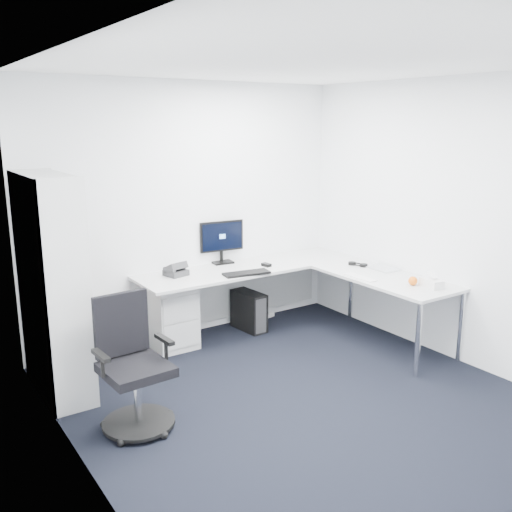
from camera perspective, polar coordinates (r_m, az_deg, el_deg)
ground at (r=4.86m, az=5.62°, el=-14.81°), size 4.20×4.20×0.00m
ceiling at (r=4.31m, az=6.48°, el=18.75°), size 4.20×4.20×0.00m
wall_back at (r=6.12m, az=-6.68°, el=4.45°), size 3.60×0.02×2.70m
wall_left at (r=3.55m, az=-16.98°, el=-2.61°), size 0.02×4.20×2.70m
wall_right at (r=5.69m, az=20.11°, el=3.05°), size 0.02×4.20×2.70m
l_desk at (r=6.05m, az=1.31°, el=-5.13°), size 2.55×1.43×0.74m
drawer_pedestal at (r=5.99m, az=-8.60°, el=-5.89°), size 0.43×0.53×0.66m
bookshelf at (r=5.05m, az=-19.66°, el=-2.90°), size 0.37×0.94×1.89m
task_chair at (r=4.42m, az=-11.92°, el=-10.70°), size 0.60×0.60×1.02m
black_pc_tower at (r=6.41m, az=-0.72°, el=-5.50°), size 0.23×0.46×0.43m
beige_pc_tower at (r=5.75m, az=-13.74°, el=-8.58°), size 0.18×0.38×0.36m
power_strip at (r=6.77m, az=0.54°, el=-6.19°), size 0.40×0.15×0.04m
monitor at (r=6.31m, az=-3.41°, el=1.44°), size 0.52×0.22×0.49m
black_keyboard at (r=5.89m, az=-0.96°, el=-1.73°), size 0.51×0.24×0.02m
mouse at (r=6.21m, az=1.04°, el=-0.89°), size 0.08×0.11×0.03m
desk_phone at (r=5.89m, az=-8.03°, el=-1.28°), size 0.24×0.24×0.14m
laptop at (r=6.23m, az=12.63°, el=-0.18°), size 0.35×0.34×0.24m
white_keyboard at (r=5.85m, az=10.37°, el=-2.11°), size 0.11×0.38×0.01m
headphones at (r=6.33m, az=10.15°, el=-0.73°), size 0.19×0.24×0.05m
orange_fruit at (r=5.70m, az=15.42°, el=-2.41°), size 0.09×0.09×0.09m
tissue_box at (r=5.68m, az=17.14°, el=-2.60°), size 0.16×0.25×0.08m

